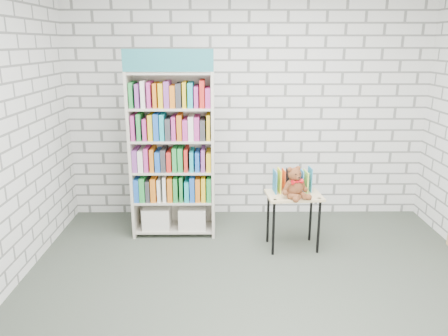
{
  "coord_description": "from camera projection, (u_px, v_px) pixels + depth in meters",
  "views": [
    {
      "loc": [
        -0.34,
        -3.46,
        2.18
      ],
      "look_at": [
        -0.31,
        0.95,
        0.91
      ],
      "focal_mm": 35.0,
      "sensor_mm": 36.0,
      "label": 1
    }
  ],
  "objects": [
    {
      "name": "bookshelf",
      "position": [
        173.0,
        154.0,
        4.96
      ],
      "size": [
        0.95,
        0.37,
        2.12
      ],
      "color": "beige",
      "rests_on": "ground"
    },
    {
      "name": "display_table",
      "position": [
        294.0,
        202.0,
        4.7
      ],
      "size": [
        0.61,
        0.45,
        0.62
      ],
      "color": "#DABE82",
      "rests_on": "ground"
    },
    {
      "name": "teddy_bear",
      "position": [
        295.0,
        185.0,
        4.55
      ],
      "size": [
        0.31,
        0.3,
        0.33
      ],
      "color": "maroon",
      "rests_on": "display_table"
    },
    {
      "name": "ground",
      "position": [
        259.0,
        294.0,
        3.93
      ],
      "size": [
        4.5,
        4.5,
        0.0
      ],
      "primitive_type": "plane",
      "color": "#3D453A",
      "rests_on": "ground"
    },
    {
      "name": "table_books",
      "position": [
        292.0,
        181.0,
        4.73
      ],
      "size": [
        0.42,
        0.21,
        0.24
      ],
      "color": "teal",
      "rests_on": "display_table"
    },
    {
      "name": "room_shell",
      "position": [
        264.0,
        95.0,
        3.44
      ],
      "size": [
        4.52,
        4.02,
        2.81
      ],
      "color": "silver",
      "rests_on": "ground"
    }
  ]
}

